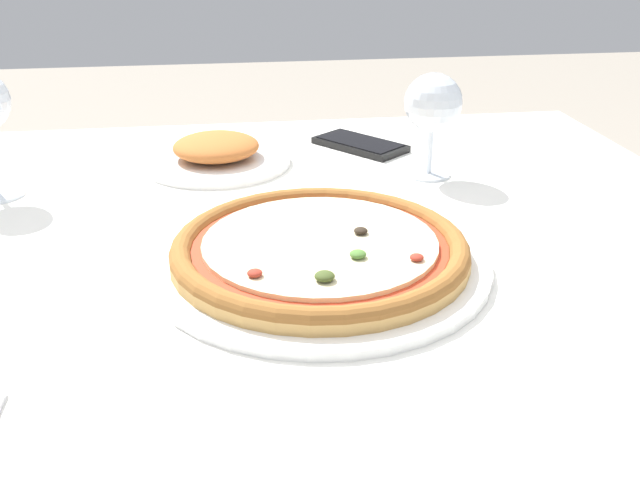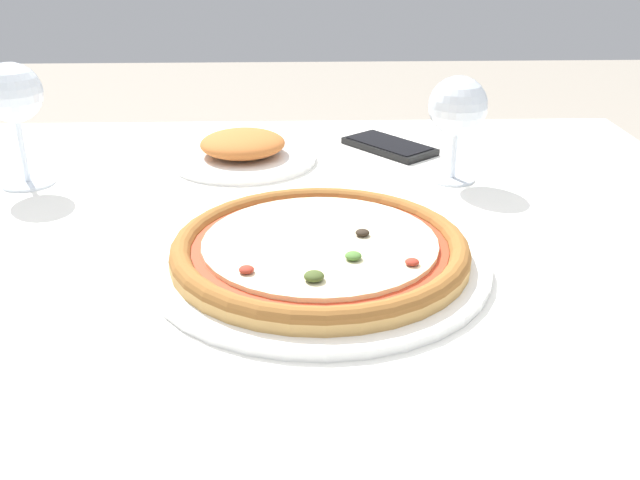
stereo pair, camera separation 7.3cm
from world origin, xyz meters
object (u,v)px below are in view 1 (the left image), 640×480
(dining_table, at_px, (279,317))
(side_plate, at_px, (217,153))
(pizza_plate, at_px, (320,252))
(wine_glass_far_left, at_px, (433,105))
(cell_phone, at_px, (360,144))

(dining_table, distance_m, side_plate, 0.31)
(pizza_plate, xyz_separation_m, wine_glass_far_left, (0.19, 0.26, 0.08))
(dining_table, height_order, wine_glass_far_left, wine_glass_far_left)
(pizza_plate, bearing_deg, cell_phone, 73.19)
(dining_table, height_order, cell_phone, cell_phone)
(pizza_plate, height_order, cell_phone, pizza_plate)
(wine_glass_far_left, distance_m, cell_phone, 0.18)
(dining_table, bearing_deg, cell_phone, 64.39)
(pizza_plate, distance_m, wine_glass_far_left, 0.33)
(dining_table, relative_size, pizza_plate, 3.23)
(wine_glass_far_left, distance_m, side_plate, 0.32)
(cell_phone, bearing_deg, wine_glass_far_left, -63.51)
(dining_table, xyz_separation_m, pizza_plate, (0.04, -0.06, 0.11))
(dining_table, relative_size, cell_phone, 7.28)
(dining_table, xyz_separation_m, cell_phone, (0.16, 0.33, 0.10))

